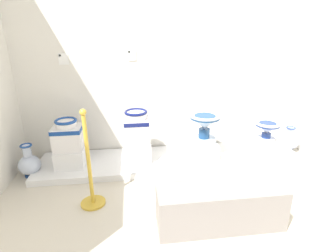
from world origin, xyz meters
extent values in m
cube|color=silver|center=(2.00, 2.89, 1.46)|extent=(4.20, 0.06, 2.93)
cube|color=white|center=(2.00, 2.45, 0.04)|extent=(3.54, 0.77, 0.08)
cube|color=white|center=(0.68, 2.41, 0.20)|extent=(0.35, 0.34, 0.23)
cube|color=white|center=(0.68, 2.41, 0.46)|extent=(0.34, 0.28, 0.30)
cube|color=navy|center=(0.68, 2.41, 0.57)|extent=(0.35, 0.29, 0.05)
cylinder|color=white|center=(0.68, 2.41, 0.65)|extent=(0.24, 0.24, 0.08)
torus|color=navy|center=(0.68, 2.41, 0.69)|extent=(0.27, 0.27, 0.04)
cube|color=white|center=(1.54, 2.46, 0.22)|extent=(0.35, 0.33, 0.27)
cube|color=white|center=(1.54, 2.46, 0.51)|extent=(0.30, 0.32, 0.31)
cube|color=navy|center=(1.54, 2.46, 0.63)|extent=(0.31, 0.33, 0.05)
cylinder|color=white|center=(1.54, 2.46, 0.70)|extent=(0.27, 0.27, 0.08)
torus|color=navy|center=(1.54, 2.46, 0.75)|extent=(0.29, 0.29, 0.04)
cube|color=white|center=(2.43, 2.42, 0.19)|extent=(0.33, 0.38, 0.21)
cylinder|color=#AFC3DC|center=(2.43, 2.42, 0.33)|extent=(0.31, 0.31, 0.07)
cylinder|color=navy|center=(2.43, 2.42, 0.43)|extent=(0.15, 0.15, 0.13)
cone|color=#AFC3DC|center=(2.43, 2.42, 0.58)|extent=(0.40, 0.40, 0.18)
cylinder|color=navy|center=(2.43, 2.42, 0.65)|extent=(0.39, 0.39, 0.03)
torus|color=#AFC3DC|center=(2.43, 2.42, 0.67)|extent=(0.40, 0.40, 0.04)
cylinder|color=navy|center=(2.43, 2.42, 0.67)|extent=(0.28, 0.28, 0.01)
cube|color=white|center=(3.30, 2.39, 0.18)|extent=(0.37, 0.28, 0.20)
cylinder|color=#AEBADB|center=(3.30, 2.39, 0.31)|extent=(0.24, 0.24, 0.05)
cylinder|color=navy|center=(3.30, 2.39, 0.36)|extent=(0.12, 0.12, 0.06)
cone|color=#AEBADB|center=(3.30, 2.39, 0.47)|extent=(0.33, 0.33, 0.14)
cylinder|color=navy|center=(3.30, 2.39, 0.52)|extent=(0.32, 0.32, 0.03)
torus|color=#AEBADB|center=(3.30, 2.39, 0.54)|extent=(0.34, 0.34, 0.04)
cylinder|color=navy|center=(3.30, 2.39, 0.53)|extent=(0.23, 0.23, 0.01)
cube|color=white|center=(0.65, 2.85, 1.38)|extent=(0.12, 0.01, 0.14)
cube|color=slate|center=(0.61, 2.85, 1.42)|extent=(0.02, 0.01, 0.02)
cube|color=white|center=(1.52, 2.85, 1.41)|extent=(0.11, 0.01, 0.14)
cube|color=#5B9E4C|center=(1.49, 2.85, 1.45)|extent=(0.02, 0.01, 0.02)
cylinder|color=#20468F|center=(0.20, 2.34, 0.01)|extent=(0.15, 0.15, 0.03)
ellipsoid|color=silver|center=(0.20, 2.34, 0.15)|extent=(0.27, 0.27, 0.25)
cylinder|color=silver|center=(0.20, 2.34, 0.35)|extent=(0.10, 0.10, 0.14)
torus|color=#20468F|center=(0.20, 2.34, 0.42)|extent=(0.14, 0.14, 0.02)
cylinder|color=#384E91|center=(3.80, 2.61, 0.01)|extent=(0.14, 0.14, 0.03)
ellipsoid|color=#ADB8DB|center=(3.80, 2.61, 0.15)|extent=(0.29, 0.29, 0.24)
cylinder|color=#ADB8DB|center=(3.80, 2.61, 0.32)|extent=(0.10, 0.10, 0.09)
torus|color=#384E91|center=(3.80, 2.61, 0.37)|extent=(0.14, 0.14, 0.02)
cylinder|color=gold|center=(1.04, 1.65, 0.01)|extent=(0.26, 0.26, 0.02)
cylinder|color=gold|center=(1.04, 1.65, 0.50)|extent=(0.04, 0.04, 0.96)
sphere|color=gold|center=(1.04, 1.65, 1.02)|extent=(0.06, 0.06, 0.06)
cube|color=gray|center=(2.26, 1.17, 0.20)|extent=(1.17, 0.36, 0.40)
camera|label=1|loc=(1.51, -0.82, 1.75)|focal=28.74mm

